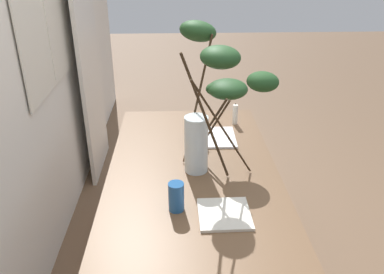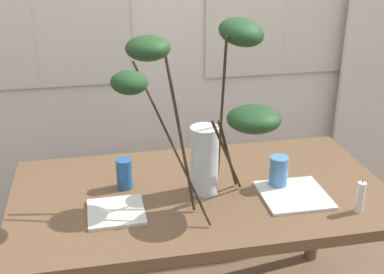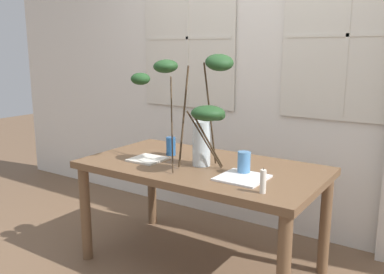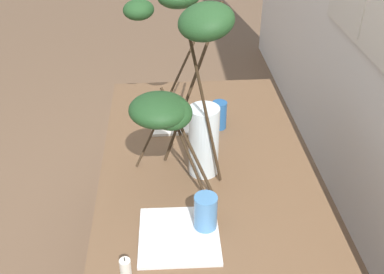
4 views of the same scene
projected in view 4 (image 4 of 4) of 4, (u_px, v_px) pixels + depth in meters
name	position (u px, v px, depth m)	size (l,w,h in m)	color
dining_table	(206.00, 187.00, 1.90)	(1.59, 0.86, 0.73)	brown
vase_with_branches	(184.00, 86.00, 1.60)	(0.68, 0.41, 0.75)	silver
drinking_glass_blue_left	(219.00, 115.00, 2.08)	(0.07, 0.07, 0.13)	#235693
drinking_glass_blue_right	(206.00, 213.00, 1.53)	(0.08, 0.08, 0.14)	#4C84BC
plate_square_left	(175.00, 122.00, 2.14)	(0.22, 0.22, 0.01)	silver
plate_square_right	(179.00, 236.00, 1.53)	(0.27, 0.27, 0.01)	white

